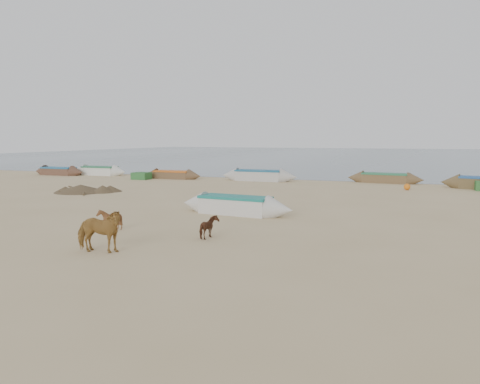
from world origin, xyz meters
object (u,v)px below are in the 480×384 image
Objects in this scene: calf_right at (210,227)px; near_canoe at (235,205)px; cow_adult at (99,231)px; calf_front at (110,220)px.

calf_right is 5.39m from near_canoe.
cow_adult reaches higher than calf_front.
cow_adult is 0.28× the size of near_canoe.
near_canoe is at bearing -8.29° from calf_right.
near_canoe reaches higher than calf_front.
calf_right is at bearing -46.44° from cow_adult.
calf_front is 4.22m from calf_right.
cow_adult reaches higher than calf_right.
calf_right is at bearing 85.22° from calf_front.
calf_right is at bearing -72.55° from near_canoe.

